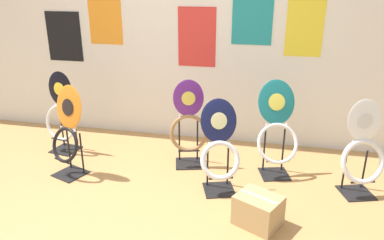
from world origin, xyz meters
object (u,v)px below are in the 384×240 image
(toilet_seat_display_teal_sax, at_px, (277,131))
(storage_box, at_px, (258,210))
(toilet_seat_display_jazz_black, at_px, (61,114))
(toilet_seat_display_purple_note, at_px, (189,126))
(toilet_seat_display_orange_sun, at_px, (67,131))
(toilet_seat_display_navy_moon, at_px, (220,150))
(toilet_seat_display_white_plain, at_px, (362,155))

(toilet_seat_display_teal_sax, height_order, storage_box, toilet_seat_display_teal_sax)
(toilet_seat_display_teal_sax, distance_m, storage_box, 0.97)
(toilet_seat_display_jazz_black, relative_size, toilet_seat_display_purple_note, 1.00)
(toilet_seat_display_orange_sun, xyz_separation_m, toilet_seat_display_teal_sax, (2.02, 0.45, -0.01))
(toilet_seat_display_navy_moon, bearing_deg, toilet_seat_display_jazz_black, 165.92)
(toilet_seat_display_orange_sun, bearing_deg, toilet_seat_display_white_plain, 4.52)
(toilet_seat_display_orange_sun, xyz_separation_m, toilet_seat_display_white_plain, (2.78, 0.22, -0.07))
(storage_box, bearing_deg, toilet_seat_display_purple_note, 130.96)
(toilet_seat_display_white_plain, relative_size, toilet_seat_display_teal_sax, 0.94)
(toilet_seat_display_purple_note, relative_size, toilet_seat_display_teal_sax, 0.97)
(toilet_seat_display_white_plain, xyz_separation_m, storage_box, (-0.87, -0.67, -0.27))
(toilet_seat_display_jazz_black, relative_size, toilet_seat_display_orange_sun, 1.01)
(toilet_seat_display_navy_moon, distance_m, toilet_seat_display_teal_sax, 0.67)
(toilet_seat_display_teal_sax, bearing_deg, toilet_seat_display_white_plain, -17.12)
(toilet_seat_display_white_plain, xyz_separation_m, toilet_seat_display_teal_sax, (-0.76, 0.23, 0.07))
(toilet_seat_display_jazz_black, relative_size, toilet_seat_display_teal_sax, 0.98)
(toilet_seat_display_jazz_black, xyz_separation_m, storage_box, (2.27, -0.94, -0.32))
(toilet_seat_display_purple_note, relative_size, storage_box, 2.15)
(toilet_seat_display_white_plain, distance_m, toilet_seat_display_navy_moon, 1.28)
(toilet_seat_display_teal_sax, bearing_deg, toilet_seat_display_jazz_black, 179.18)
(toilet_seat_display_jazz_black, distance_m, toilet_seat_display_orange_sun, 0.61)
(toilet_seat_display_white_plain, xyz_separation_m, toilet_seat_display_navy_moon, (-1.27, -0.20, 0.01))
(storage_box, bearing_deg, toilet_seat_display_jazz_black, 157.58)
(toilet_seat_display_navy_moon, relative_size, toilet_seat_display_teal_sax, 0.91)
(toilet_seat_display_jazz_black, xyz_separation_m, toilet_seat_display_white_plain, (3.14, -0.27, -0.05))
(toilet_seat_display_teal_sax, bearing_deg, toilet_seat_display_purple_note, 179.85)
(toilet_seat_display_navy_moon, bearing_deg, toilet_seat_display_purple_note, 131.78)
(toilet_seat_display_teal_sax, relative_size, storage_box, 2.21)
(toilet_seat_display_orange_sun, height_order, storage_box, toilet_seat_display_orange_sun)
(toilet_seat_display_navy_moon, relative_size, storage_box, 2.01)
(toilet_seat_display_white_plain, bearing_deg, toilet_seat_display_navy_moon, -170.93)
(toilet_seat_display_white_plain, relative_size, toilet_seat_display_purple_note, 0.96)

